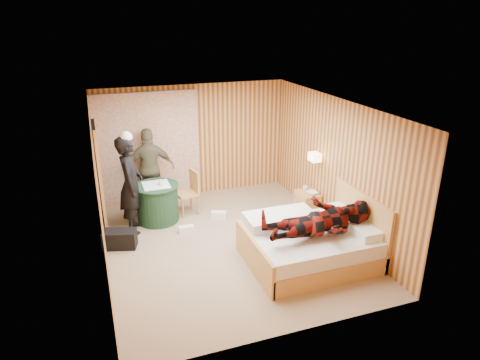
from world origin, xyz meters
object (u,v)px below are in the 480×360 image
object	(u,v)px
chair_far	(153,183)
man_on_bed	(321,213)
bed	(310,243)
man_at_table	(150,169)
chair_near	(190,189)
duffel_bag	(120,239)
woman_standing	(131,185)
wall_lamp	(315,157)
nightstand	(307,204)
round_table	(157,203)

from	to	relation	value
chair_far	man_on_bed	world-z (taller)	man_on_bed
bed	man_at_table	size ratio (longest dim) A/B	1.17
bed	chair_far	size ratio (longest dim) A/B	2.17
chair_near	duffel_bag	world-z (taller)	chair_near
man_at_table	duffel_bag	bearing A→B (deg)	65.47
woman_standing	wall_lamp	bearing A→B (deg)	-91.07
nightstand	chair_far	xyz separation A→B (m)	(-2.89, 1.48, 0.28)
nightstand	man_at_table	xyz separation A→B (m)	(-2.92, 1.52, 0.60)
wall_lamp	chair_near	xyz separation A→B (m)	(-2.26, 1.05, -0.77)
woman_standing	man_at_table	xyz separation A→B (m)	(0.50, 0.98, -0.07)
wall_lamp	bed	distance (m)	1.91
bed	round_table	bearing A→B (deg)	132.79
duffel_bag	wall_lamp	bearing A→B (deg)	15.07
round_table	duffel_bag	size ratio (longest dim) A/B	1.53
woman_standing	man_on_bed	world-z (taller)	woman_standing
bed	duffel_bag	size ratio (longest dim) A/B	3.55
chair_far	man_at_table	distance (m)	0.33
duffel_bag	woman_standing	bearing A→B (deg)	77.72
wall_lamp	duffel_bag	bearing A→B (deg)	179.14
bed	duffel_bag	distance (m)	3.33
man_at_table	round_table	bearing A→B (deg)	92.82
bed	nightstand	xyz separation A→B (m)	(0.76, 1.54, -0.05)
wall_lamp	round_table	size ratio (longest dim) A/B	0.30
man_at_table	chair_far	bearing A→B (deg)	120.81
chair_near	woman_standing	world-z (taller)	woman_standing
wall_lamp	man_at_table	distance (m)	3.41
duffel_bag	woman_standing	distance (m)	1.02
wall_lamp	nightstand	xyz separation A→B (m)	(-0.04, 0.11, -1.04)
chair_near	woman_standing	size ratio (longest dim) A/B	0.49
bed	nightstand	world-z (taller)	bed
round_table	man_on_bed	world-z (taller)	man_on_bed
round_table	chair_far	xyz separation A→B (m)	(0.02, 0.69, 0.15)
round_table	duffel_bag	bearing A→B (deg)	-133.99
man_at_table	man_on_bed	bearing A→B (deg)	126.40
duffel_bag	man_on_bed	distance (m)	3.55
round_table	woman_standing	distance (m)	0.78
man_at_table	woman_standing	bearing A→B (deg)	65.99
nightstand	round_table	bearing A→B (deg)	164.87
chair_near	man_on_bed	bearing A→B (deg)	17.35
round_table	nightstand	bearing A→B (deg)	-15.13
nightstand	duffel_bag	bearing A→B (deg)	-179.16
round_table	chair_near	xyz separation A→B (m)	(0.70, 0.15, 0.14)
nightstand	man_on_bed	size ratio (longest dim) A/B	0.30
man_at_table	man_on_bed	size ratio (longest dim) A/B	0.97
chair_far	woman_standing	xyz separation A→B (m)	(-0.52, -0.94, 0.39)
bed	duffel_bag	bearing A→B (deg)	153.39
duffel_bag	man_on_bed	bearing A→B (deg)	-13.87
bed	chair_far	world-z (taller)	bed
chair_near	man_at_table	world-z (taller)	man_at_table
woman_standing	man_on_bed	distance (m)	3.54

